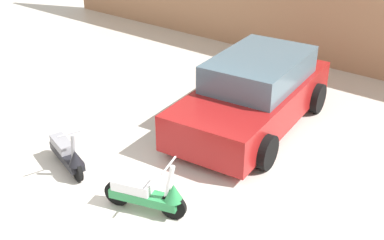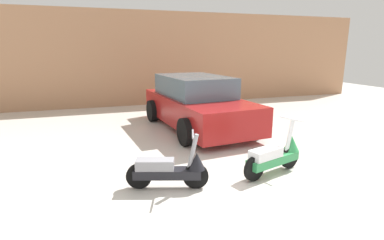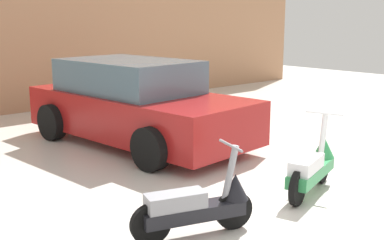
{
  "view_description": "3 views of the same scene",
  "coord_description": "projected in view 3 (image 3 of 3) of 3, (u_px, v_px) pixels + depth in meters",
  "views": [
    {
      "loc": [
        5.09,
        -3.58,
        4.92
      ],
      "look_at": [
        0.4,
        2.41,
        0.91
      ],
      "focal_mm": 45.0,
      "sensor_mm": 36.0,
      "label": 1
    },
    {
      "loc": [
        -2.33,
        -3.6,
        2.24
      ],
      "look_at": [
        -0.36,
        2.4,
        0.74
      ],
      "focal_mm": 28.0,
      "sensor_mm": 36.0,
      "label": 2
    },
    {
      "loc": [
        -4.34,
        -2.64,
        2.22
      ],
      "look_at": [
        0.02,
        2.4,
        0.8
      ],
      "focal_mm": 45.0,
      "sensor_mm": 36.0,
      "label": 3
    }
  ],
  "objects": [
    {
      "name": "car_rear_left",
      "position": [
        136.0,
        104.0,
        8.62
      ],
      "size": [
        2.46,
        4.55,
        1.49
      ],
      "rotation": [
        0.0,
        0.0,
        -1.47
      ],
      "color": "maroon",
      "rests_on": "ground_plane"
    },
    {
      "name": "ground_plane",
      "position": [
        336.0,
        228.0,
        5.19
      ],
      "size": [
        28.0,
        28.0,
        0.0
      ],
      "primitive_type": "plane",
      "color": "silver"
    },
    {
      "name": "wall_back",
      "position": [
        16.0,
        34.0,
        11.17
      ],
      "size": [
        19.6,
        0.12,
        3.72
      ],
      "primitive_type": "cube",
      "color": "tan",
      "rests_on": "ground_plane"
    },
    {
      "name": "scooter_front_left",
      "position": [
        199.0,
        205.0,
        4.96
      ],
      "size": [
        1.31,
        0.65,
        0.94
      ],
      "rotation": [
        0.0,
        0.0,
        -0.31
      ],
      "color": "black",
      "rests_on": "ground_plane"
    },
    {
      "name": "scooter_front_right",
      "position": [
        313.0,
        165.0,
        6.22
      ],
      "size": [
        1.38,
        0.68,
        0.99
      ],
      "rotation": [
        0.0,
        0.0,
        0.3
      ],
      "color": "black",
      "rests_on": "ground_plane"
    }
  ]
}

